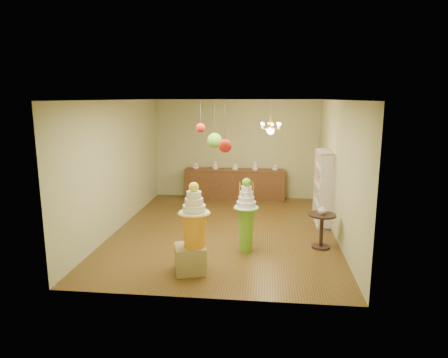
# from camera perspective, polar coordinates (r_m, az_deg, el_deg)

# --- Properties ---
(floor) EXTENTS (6.50, 6.50, 0.00)m
(floor) POSITION_cam_1_polar(r_m,az_deg,el_deg) (9.42, 0.08, -7.33)
(floor) COLOR #523916
(floor) RESTS_ON ground
(ceiling) EXTENTS (6.50, 6.50, 0.00)m
(ceiling) POSITION_cam_1_polar(r_m,az_deg,el_deg) (8.92, 0.08, 11.23)
(ceiling) COLOR white
(ceiling) RESTS_ON ground
(wall_back) EXTENTS (5.00, 0.04, 3.00)m
(wall_back) POSITION_cam_1_polar(r_m,az_deg,el_deg) (12.25, 1.72, 4.28)
(wall_back) COLOR tan
(wall_back) RESTS_ON ground
(wall_front) EXTENTS (5.00, 0.04, 3.00)m
(wall_front) POSITION_cam_1_polar(r_m,az_deg,el_deg) (5.90, -3.31, -3.68)
(wall_front) COLOR tan
(wall_front) RESTS_ON ground
(wall_left) EXTENTS (0.04, 6.50, 3.00)m
(wall_left) POSITION_cam_1_polar(r_m,az_deg,el_deg) (9.64, -14.87, 1.91)
(wall_left) COLOR tan
(wall_left) RESTS_ON ground
(wall_right) EXTENTS (0.04, 6.50, 3.00)m
(wall_right) POSITION_cam_1_polar(r_m,az_deg,el_deg) (9.13, 15.88, 1.34)
(wall_right) COLOR tan
(wall_right) RESTS_ON ground
(pedestal_green) EXTENTS (0.62, 0.62, 1.51)m
(pedestal_green) POSITION_cam_1_polar(r_m,az_deg,el_deg) (8.00, 3.17, -5.89)
(pedestal_green) COLOR #6AAC26
(pedestal_green) RESTS_ON floor
(pedestal_orange) EXTENTS (0.61, 0.61, 1.64)m
(pedestal_orange) POSITION_cam_1_polar(r_m,az_deg,el_deg) (7.06, -4.23, -8.03)
(pedestal_orange) COLOR orange
(pedestal_orange) RESTS_ON floor
(burlap_riser) EXTENTS (0.66, 0.66, 0.48)m
(burlap_riser) POSITION_cam_1_polar(r_m,az_deg,el_deg) (7.25, -4.82, -11.29)
(burlap_riser) COLOR #9A8C54
(burlap_riser) RESTS_ON floor
(sideboard) EXTENTS (3.04, 0.54, 1.16)m
(sideboard) POSITION_cam_1_polar(r_m,az_deg,el_deg) (12.15, 1.58, -0.67)
(sideboard) COLOR #54301A
(sideboard) RESTS_ON floor
(shelving_unit) EXTENTS (0.33, 1.20, 1.80)m
(shelving_unit) POSITION_cam_1_polar(r_m,az_deg,el_deg) (10.00, 14.03, -1.20)
(shelving_unit) COLOR beige
(shelving_unit) RESTS_ON floor
(round_table) EXTENTS (0.69, 0.69, 0.72)m
(round_table) POSITION_cam_1_polar(r_m,az_deg,el_deg) (8.47, 13.78, -6.55)
(round_table) COLOR black
(round_table) RESTS_ON floor
(vase) EXTENTS (0.21, 0.21, 0.19)m
(vase) POSITION_cam_1_polar(r_m,az_deg,el_deg) (8.37, 13.89, -4.26)
(vase) COLOR beige
(vase) RESTS_ON round_table
(pom_red_left) EXTENTS (0.22, 0.22, 0.85)m
(pom_red_left) POSITION_cam_1_polar(r_m,az_deg,el_deg) (6.61, 0.16, 4.75)
(pom_red_left) COLOR #3F3B2D
(pom_red_left) RESTS_ON ceiling
(pom_green_mid) EXTENTS (0.29, 0.29, 0.91)m
(pom_green_mid) POSITION_cam_1_polar(r_m,az_deg,el_deg) (7.77, -1.33, 5.53)
(pom_green_mid) COLOR #3F3B2D
(pom_green_mid) RESTS_ON ceiling
(pom_red_right) EXTENTS (0.16, 0.16, 0.55)m
(pom_red_right) POSITION_cam_1_polar(r_m,az_deg,el_deg) (7.10, -3.36, 7.33)
(pom_red_right) COLOR #3F3B2D
(pom_red_right) RESTS_ON ceiling
(chandelier) EXTENTS (0.71, 0.71, 0.85)m
(chandelier) POSITION_cam_1_polar(r_m,az_deg,el_deg) (9.93, 6.68, 7.16)
(chandelier) COLOR #EAC152
(chandelier) RESTS_ON ceiling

